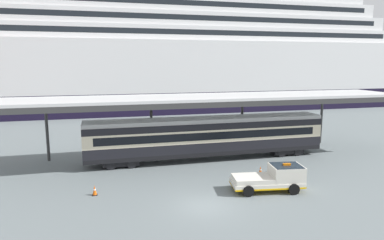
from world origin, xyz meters
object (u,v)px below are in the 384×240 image
Objects in this scene: service_truck at (274,177)px; traffic_cone_near at (95,190)px; train_carriage at (207,136)px; traffic_cone_mid at (260,170)px; cruise_ship at (121,45)px.

service_truck is 13.01m from traffic_cone_near.
traffic_cone_near is (-10.47, -6.80, -1.95)m from train_carriage.
train_carriage is 12.63m from traffic_cone_near.
traffic_cone_mid is at bearing 5.44° from traffic_cone_near.
service_truck is at bearing -100.60° from traffic_cone_mid.
train_carriage is (5.55, -43.91, -10.66)m from cruise_ship.
cruise_ship is 45.52m from train_carriage.
train_carriage is at bearing 118.46° from traffic_cone_mid.
train_carriage is at bearing 32.99° from traffic_cone_near.
service_truck reaches higher than traffic_cone_near.
traffic_cone_near is at bearing -147.01° from train_carriage.
traffic_cone_near is (-12.78, 2.33, -0.63)m from service_truck.
service_truck reaches higher than traffic_cone_mid.
cruise_ship is 22.21× the size of service_truck.
traffic_cone_near is (-4.92, -50.70, -12.61)m from cruise_ship.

